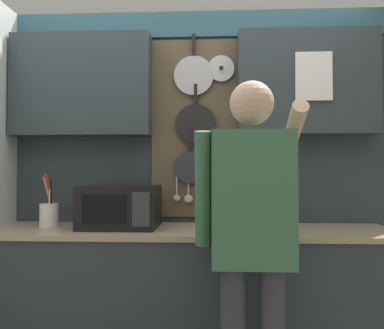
{
  "coord_description": "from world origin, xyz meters",
  "views": [
    {
      "loc": [
        0.12,
        -2.3,
        1.27
      ],
      "look_at": [
        0.01,
        0.2,
        1.33
      ],
      "focal_mm": 35.0,
      "sensor_mm": 36.0,
      "label": 1
    }
  ],
  "objects_px": {
    "knife_block": "(238,213)",
    "microwave": "(121,206)",
    "utensil_crock": "(49,214)",
    "person": "(252,227)"
  },
  "relations": [
    {
      "from": "microwave",
      "to": "utensil_crock",
      "type": "relative_size",
      "value": 1.36
    },
    {
      "from": "knife_block",
      "to": "utensil_crock",
      "type": "bearing_deg",
      "value": 179.97
    },
    {
      "from": "microwave",
      "to": "knife_block",
      "type": "distance_m",
      "value": 0.73
    },
    {
      "from": "knife_block",
      "to": "utensil_crock",
      "type": "distance_m",
      "value": 1.19
    },
    {
      "from": "knife_block",
      "to": "microwave",
      "type": "bearing_deg",
      "value": -179.94
    },
    {
      "from": "microwave",
      "to": "utensil_crock",
      "type": "distance_m",
      "value": 0.46
    },
    {
      "from": "person",
      "to": "knife_block",
      "type": "bearing_deg",
      "value": 92.35
    },
    {
      "from": "knife_block",
      "to": "person",
      "type": "distance_m",
      "value": 0.55
    },
    {
      "from": "utensil_crock",
      "to": "person",
      "type": "bearing_deg",
      "value": -24.2
    },
    {
      "from": "utensil_crock",
      "to": "person",
      "type": "relative_size",
      "value": 0.2
    }
  ]
}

